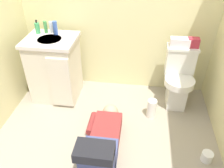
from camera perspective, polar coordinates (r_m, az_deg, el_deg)
ground_plane at (r=2.58m, az=-1.87°, el=-13.96°), size 2.89×3.15×0.04m
toilet at (r=2.92m, az=16.11°, el=1.38°), size 0.36×0.46×0.75m
vanity_cabinet at (r=3.00m, az=-13.92°, el=3.86°), size 0.60×0.53×0.82m
faucet at (r=2.92m, az=-14.28°, el=12.93°), size 0.02×0.02×0.10m
person_plumber at (r=2.32m, az=-2.34°, el=-13.98°), size 0.39×1.06×0.52m
tissue_box at (r=2.79m, az=16.45°, el=9.89°), size 0.22×0.11×0.10m
toiletry_bag at (r=2.81m, az=19.51°, el=9.64°), size 0.12×0.09×0.11m
soap_dispenser at (r=2.97m, az=-17.97°, el=13.06°), size 0.06×0.06×0.17m
bottle_green at (r=2.96m, az=-16.11°, el=13.39°), size 0.04×0.04×0.15m
bottle_clear at (r=2.94m, az=-14.86°, el=13.40°), size 0.04×0.04×0.14m
bottle_blue at (r=2.88m, az=-13.87°, el=13.32°), size 0.05×0.05×0.16m
paper_towel_roll at (r=2.78m, az=9.78°, el=-6.01°), size 0.11×0.11×0.24m
toilet_paper_roll at (r=2.54m, az=22.43°, el=-16.25°), size 0.11×0.11×0.10m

